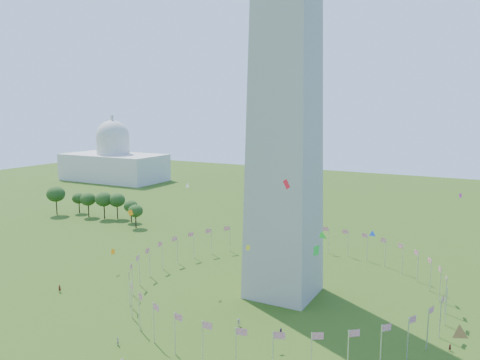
% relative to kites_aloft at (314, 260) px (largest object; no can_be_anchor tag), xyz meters
% --- Properties ---
extents(flag_ring, '(80.24, 80.24, 9.00)m').
position_rel_kites_aloft_xyz_m(flag_ring, '(-18.06, 28.46, -16.08)').
color(flag_ring, silver).
rests_on(flag_ring, ground).
extents(capitol_building, '(70.00, 35.00, 46.00)m').
position_rel_kites_aloft_xyz_m(capitol_building, '(-198.06, 158.46, 2.42)').
color(capitol_building, beige).
rests_on(capitol_building, ground).
extents(kites_aloft, '(113.71, 62.60, 32.47)m').
position_rel_kites_aloft_xyz_m(kites_aloft, '(0.00, 0.00, 0.00)').
color(kites_aloft, green).
rests_on(kites_aloft, ground).
extents(tree_line_west, '(55.65, 15.49, 13.08)m').
position_rel_kites_aloft_xyz_m(tree_line_west, '(-126.76, 69.11, -14.93)').
color(tree_line_west, '#2D551C').
rests_on(tree_line_west, ground).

